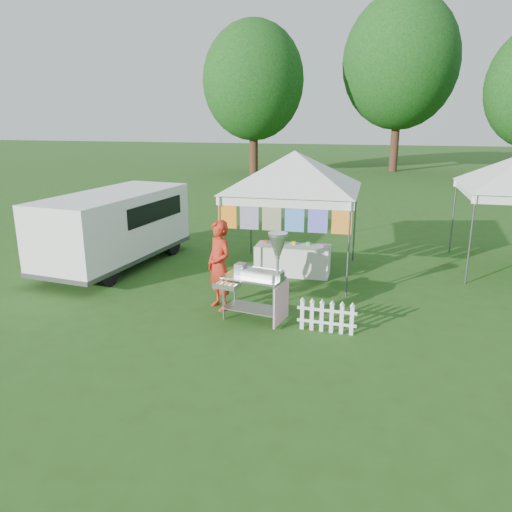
# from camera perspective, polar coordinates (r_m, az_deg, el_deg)

# --- Properties ---
(ground) EXTENTS (120.00, 120.00, 0.00)m
(ground) POSITION_cam_1_polar(r_m,az_deg,el_deg) (9.33, 0.61, -8.25)
(ground) COLOR #294E16
(ground) RESTS_ON ground
(canopy_main) EXTENTS (4.24, 4.24, 3.45)m
(canopy_main) POSITION_cam_1_polar(r_m,az_deg,el_deg) (11.98, 4.46, 11.87)
(canopy_main) COLOR #59595E
(canopy_main) RESTS_ON ground
(tree_left) EXTENTS (6.40, 6.40, 9.53)m
(tree_left) POSITION_cam_1_polar(r_m,az_deg,el_deg) (33.31, -0.28, 19.35)
(tree_left) COLOR #341E13
(tree_left) RESTS_ON ground
(tree_mid) EXTENTS (7.60, 7.60, 11.52)m
(tree_mid) POSITION_cam_1_polar(r_m,az_deg,el_deg) (36.47, 16.20, 20.51)
(tree_mid) COLOR #341E13
(tree_mid) RESTS_ON ground
(donut_cart) EXTENTS (1.38, 0.85, 1.75)m
(donut_cart) POSITION_cam_1_polar(r_m,az_deg,el_deg) (9.27, 0.70, -1.59)
(donut_cart) COLOR gray
(donut_cart) RESTS_ON ground
(vendor) EXTENTS (0.79, 0.77, 1.83)m
(vendor) POSITION_cam_1_polar(r_m,az_deg,el_deg) (9.98, -4.22, -1.07)
(vendor) COLOR red
(vendor) RESTS_ON ground
(cargo_van) EXTENTS (2.41, 4.79, 1.91)m
(cargo_van) POSITION_cam_1_polar(r_m,az_deg,el_deg) (13.42, -15.56, 3.30)
(cargo_van) COLOR white
(cargo_van) RESTS_ON ground
(picket_fence) EXTENTS (1.08, 0.09, 0.56)m
(picket_fence) POSITION_cam_1_polar(r_m,az_deg,el_deg) (9.15, 8.07, -6.96)
(picket_fence) COLOR white
(picket_fence) RESTS_ON ground
(display_table) EXTENTS (1.80, 0.70, 0.73)m
(display_table) POSITION_cam_1_polar(r_m,az_deg,el_deg) (12.32, 4.20, -0.44)
(display_table) COLOR white
(display_table) RESTS_ON ground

